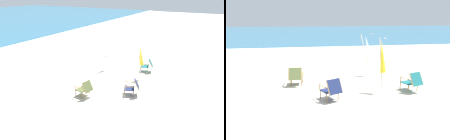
% 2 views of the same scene
% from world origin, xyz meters
% --- Properties ---
extents(ground_plane, '(80.00, 80.00, 0.00)m').
position_xyz_m(ground_plane, '(0.00, 0.00, 0.00)').
color(ground_plane, beige).
extents(beach_chair_far_center, '(0.82, 0.90, 0.80)m').
position_xyz_m(beach_chair_far_center, '(-0.17, -1.29, 0.43)').
color(beach_chair_far_center, '#19234C').
rests_on(beach_chair_far_center, ground).
extents(beach_chair_front_left, '(0.64, 0.77, 0.80)m').
position_xyz_m(beach_chair_front_left, '(-1.41, 0.59, 0.43)').
color(beach_chair_front_left, '#515B33').
rests_on(beach_chair_front_left, ground).
extents(beach_chair_back_right, '(0.77, 0.88, 0.79)m').
position_xyz_m(beach_chair_back_right, '(2.99, -0.89, 0.43)').
color(beach_chair_back_right, '#196066').
rests_on(beach_chair_back_right, ground).
extents(umbrella_furled_yellow, '(0.33, 0.42, 2.11)m').
position_xyz_m(umbrella_furled_yellow, '(1.74, -0.88, 1.38)').
color(umbrella_furled_yellow, '#B7B2A8').
rests_on(umbrella_furled_yellow, ground).
extents(umbrella_furled_white, '(0.64, 0.36, 2.07)m').
position_xyz_m(umbrella_furled_white, '(1.93, 1.50, 1.35)').
color(umbrella_furled_white, '#B7B2A8').
rests_on(umbrella_furled_white, ground).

